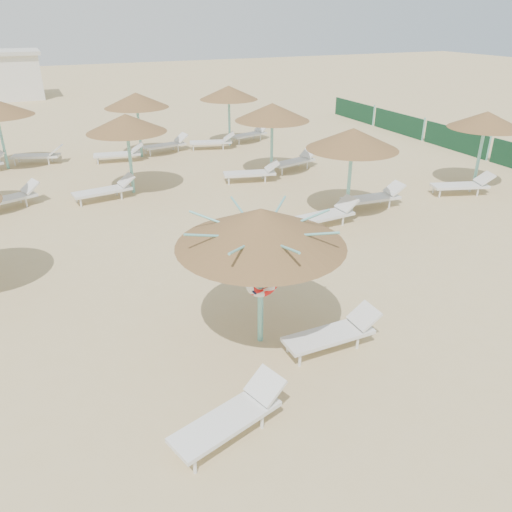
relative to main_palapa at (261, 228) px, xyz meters
name	(u,v)px	position (x,y,z in m)	size (l,w,h in m)	color
ground	(276,347)	(0.16, -0.34, -2.34)	(120.00, 120.00, 0.00)	tan
main_palapa	(261,228)	(0.00, 0.00, 0.00)	(3.00, 3.00, 2.69)	#71C5BD
lounger_main_a	(233,415)	(-1.35, -1.95, -2.01)	(1.95, 1.09, 0.68)	silver
lounger_main_b	(334,332)	(1.16, -0.77, -2.01)	(1.86, 0.58, 0.68)	silver
palapa_field	(172,121)	(1.21, 9.96, -0.05)	(19.77, 13.23, 2.71)	#71C5BD
windbreak_fence	(456,139)	(14.16, 9.62, -1.84)	(0.08, 19.84, 1.10)	#1A5030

